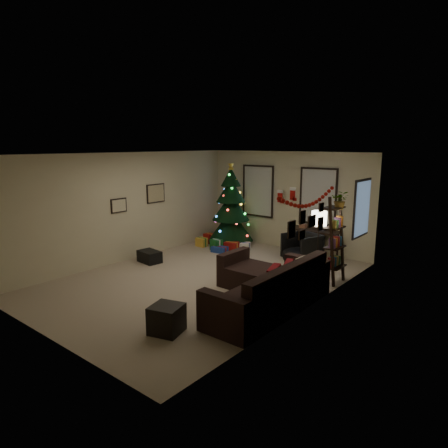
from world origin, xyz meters
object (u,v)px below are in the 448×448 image
(desk, at_px, (314,233))
(christmas_tree, at_px, (231,210))
(desk_chair, at_px, (302,247))
(bookshelf, at_px, (336,241))
(sofa, at_px, (267,289))

(desk, bearing_deg, christmas_tree, -171.30)
(desk_chair, distance_m, bookshelf, 1.70)
(desk, height_order, bookshelf, bookshelf)
(desk, relative_size, desk_chair, 1.81)
(christmas_tree, height_order, desk, christmas_tree)
(bookshelf, bearing_deg, sofa, -104.11)
(christmas_tree, relative_size, bookshelf, 1.31)
(christmas_tree, relative_size, desk_chair, 3.34)
(sofa, relative_size, desk, 2.17)
(christmas_tree, relative_size, sofa, 0.85)
(christmas_tree, xyz_separation_m, desk, (2.47, 0.38, -0.38))
(desk_chair, height_order, bookshelf, bookshelf)
(sofa, height_order, desk_chair, sofa)
(sofa, xyz_separation_m, desk, (-0.82, 3.50, 0.34))
(sofa, distance_m, desk_chair, 2.97)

